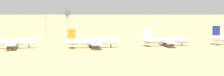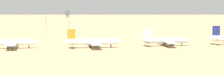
{
  "view_description": "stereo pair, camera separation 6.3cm",
  "coord_description": "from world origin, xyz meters",
  "px_view_note": "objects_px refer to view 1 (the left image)",
  "views": [
    {
      "loc": [
        -66.98,
        -279.53,
        32.37
      ],
      "look_at": [
        -11.65,
        14.82,
        6.0
      ],
      "focal_mm": 67.48,
      "sensor_mm": 36.0,
      "label": 1
    },
    {
      "loc": [
        -66.92,
        -279.55,
        32.37
      ],
      "look_at": [
        -11.65,
        14.82,
        6.0
      ],
      "focal_mm": 67.48,
      "sensor_mm": 36.0,
      "label": 2
    }
  ],
  "objects_px": {
    "parked_jet_orange_2": "(92,42)",
    "parked_jet_white_3": "(165,41)",
    "light_pole_west": "(46,25)",
    "parked_jet_yellow_1": "(9,42)",
    "control_tower": "(67,19)"
  },
  "relations": [
    {
      "from": "parked_jet_orange_2",
      "to": "parked_jet_white_3",
      "type": "height_order",
      "value": "parked_jet_orange_2"
    },
    {
      "from": "parked_jet_white_3",
      "to": "light_pole_west",
      "type": "xyz_separation_m",
      "value": [
        -81.04,
        119.43,
        5.75
      ]
    },
    {
      "from": "parked_jet_white_3",
      "to": "parked_jet_yellow_1",
      "type": "bearing_deg",
      "value": -179.87
    },
    {
      "from": "parked_jet_yellow_1",
      "to": "light_pole_west",
      "type": "xyz_separation_m",
      "value": [
        28.19,
        114.99,
        5.51
      ]
    },
    {
      "from": "parked_jet_yellow_1",
      "to": "parked_jet_white_3",
      "type": "relative_size",
      "value": 1.06
    },
    {
      "from": "control_tower",
      "to": "light_pole_west",
      "type": "height_order",
      "value": "control_tower"
    },
    {
      "from": "light_pole_west",
      "to": "parked_jet_white_3",
      "type": "bearing_deg",
      "value": -55.84
    },
    {
      "from": "control_tower",
      "to": "parked_jet_yellow_1",
      "type": "bearing_deg",
      "value": -109.31
    },
    {
      "from": "parked_jet_yellow_1",
      "to": "control_tower",
      "type": "bearing_deg",
      "value": 71.86
    },
    {
      "from": "parked_jet_orange_2",
      "to": "light_pole_west",
      "type": "height_order",
      "value": "light_pole_west"
    },
    {
      "from": "parked_jet_white_3",
      "to": "control_tower",
      "type": "xyz_separation_m",
      "value": [
        -57.87,
        151.02,
        9.61
      ]
    },
    {
      "from": "control_tower",
      "to": "light_pole_west",
      "type": "bearing_deg",
      "value": -126.27
    },
    {
      "from": "parked_jet_orange_2",
      "to": "control_tower",
      "type": "bearing_deg",
      "value": 93.37
    },
    {
      "from": "parked_jet_yellow_1",
      "to": "parked_jet_orange_2",
      "type": "relative_size",
      "value": 0.99
    },
    {
      "from": "parked_jet_orange_2",
      "to": "light_pole_west",
      "type": "xyz_separation_m",
      "value": [
        -27.7,
        121.34,
        5.48
      ]
    }
  ]
}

